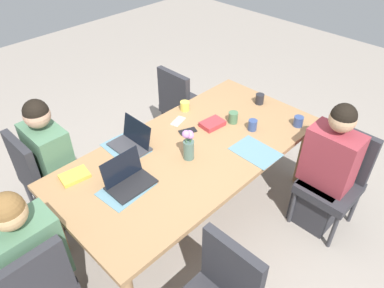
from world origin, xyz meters
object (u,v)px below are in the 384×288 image
coffee_mug_far_left (252,125)px  phone_black (188,131)px  coffee_mug_near_right (260,99)px  laptop_head_right_left_far (128,179)px  dining_table (192,155)px  chair_head_right_left_far (33,287)px  chair_near_left_near (43,173)px  book_red_cover (75,176)px  coffee_mug_centre_left (233,117)px  person_head_right_left_far (36,271)px  laptop_near_left_near (132,142)px  person_near_left_near (54,170)px  phone_silver (178,121)px  coffee_mug_near_left (298,121)px  coffee_mug_centre_right (185,106)px  chair_near_right_mid (182,103)px  person_far_left_mid (326,174)px  chair_far_left_mid (336,176)px  flower_vase (188,144)px

coffee_mug_far_left → phone_black: bearing=-42.6°
coffee_mug_near_right → laptop_head_right_left_far: bearing=-0.6°
dining_table → chair_head_right_left_far: 1.44m
chair_near_left_near → book_red_cover: chair_near_left_near is taller
coffee_mug_centre_left → person_head_right_left_far: bearing=-0.9°
chair_head_right_left_far → chair_near_left_near: bearing=-120.6°
coffee_mug_far_left → laptop_near_left_near: bearing=-32.5°
chair_near_left_near → laptop_head_right_left_far: size_ratio=2.81×
chair_head_right_left_far → coffee_mug_far_left: bearing=175.9°
person_near_left_near → phone_silver: size_ratio=7.97×
dining_table → coffee_mug_near_left: (-0.87, 0.43, 0.11)m
coffee_mug_far_left → chair_head_right_left_far: bearing=-4.1°
chair_head_right_left_far → coffee_mug_centre_right: 1.88m
coffee_mug_near_left → coffee_mug_centre_right: size_ratio=1.05×
coffee_mug_far_left → person_near_left_near: bearing=-36.3°
coffee_mug_far_left → book_red_cover: (1.38, -0.56, -0.03)m
chair_near_right_mid → chair_near_left_near: bearing=-1.2°
person_far_left_mid → book_red_cover: (1.55, -1.21, 0.23)m
chair_head_right_left_far → chair_near_right_mid: 2.31m
person_near_left_near → coffee_mug_far_left: bearing=143.7°
chair_far_left_mid → coffee_mug_near_left: 0.55m
person_far_left_mid → laptop_head_right_left_far: 1.60m
chair_near_right_mid → phone_black: bearing=49.2°
phone_black → coffee_mug_near_right: bearing=10.4°
laptop_head_right_left_far → coffee_mug_near_left: laptop_head_right_left_far is taller
dining_table → phone_black: (-0.14, -0.19, 0.07)m
chair_head_right_left_far → person_head_right_left_far: 0.10m
dining_table → coffee_mug_centre_right: coffee_mug_centre_right is taller
chair_head_right_left_far → coffee_mug_near_left: size_ratio=10.09×
chair_near_left_near → coffee_mug_near_left: (-1.76, 1.30, 0.29)m
person_near_left_near → flower_vase: person_near_left_near is taller
chair_near_left_near → phone_silver: 1.22m
laptop_head_right_left_far → coffee_mug_near_right: size_ratio=3.31×
laptop_near_left_near → coffee_mug_centre_left: bearing=156.6°
coffee_mug_far_left → phone_black: size_ratio=0.62×
chair_near_right_mid → person_head_right_left_far: bearing=21.3°
chair_far_left_mid → flower_vase: bearing=-43.1°
coffee_mug_centre_right → coffee_mug_far_left: 0.66m
chair_head_right_left_far → coffee_mug_near_right: chair_head_right_left_far is taller
chair_near_right_mid → chair_head_right_left_far: bearing=22.5°
chair_near_right_mid → phone_silver: chair_near_right_mid is taller
phone_black → chair_head_right_left_far: bearing=-149.6°
chair_far_left_mid → phone_silver: bearing=-64.1°
chair_near_left_near → chair_near_right_mid: (-1.59, 0.03, 0.00)m
coffee_mug_near_left → coffee_mug_far_left: (0.32, -0.25, 0.00)m
coffee_mug_near_left → person_head_right_left_far: bearing=-11.7°
person_near_left_near → chair_head_right_left_far: bearing=54.2°
flower_vase → coffee_mug_far_left: size_ratio=2.87×
flower_vase → laptop_near_left_near: flower_vase is taller
laptop_near_left_near → person_near_left_near: bearing=-42.1°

